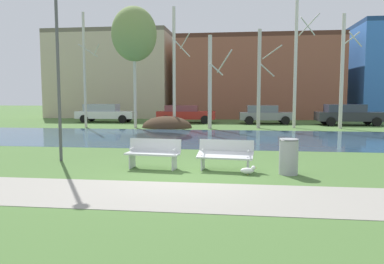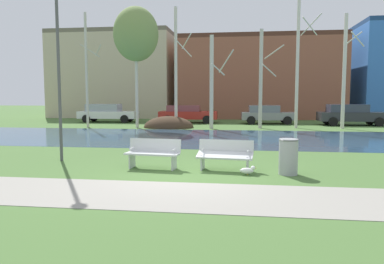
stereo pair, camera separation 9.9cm
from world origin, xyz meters
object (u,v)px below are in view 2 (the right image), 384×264
at_px(streetlamp, 58,35).
at_px(parked_van_nearest_white, 107,113).
at_px(bench_left, 153,153).
at_px(seagull, 248,170).
at_px(trash_bin, 288,156).
at_px(parked_sedan_second_red, 187,113).
at_px(parked_wagon_fourth_dark, 351,114).
at_px(bench_right, 225,154).
at_px(parked_hatch_third_grey, 267,114).

bearing_deg(streetlamp, parked_van_nearest_white, 105.94).
relative_size(bench_left, seagull, 3.70).
xyz_separation_m(trash_bin, seagull, (-1.10, -0.25, -0.38)).
distance_m(streetlamp, parked_sedan_second_red, 18.42).
height_order(parked_van_nearest_white, parked_wagon_fourth_dark, parked_wagon_fourth_dark).
bearing_deg(parked_wagon_fourth_dark, trash_bin, -109.84).
height_order(bench_right, seagull, bench_right).
xyz_separation_m(parked_van_nearest_white, parked_sedan_second_red, (6.68, 0.05, -0.03)).
bearing_deg(bench_left, trash_bin, -5.01).
bearing_deg(parked_van_nearest_white, parked_hatch_third_grey, -0.85).
relative_size(parked_van_nearest_white, parked_sedan_second_red, 1.03).
distance_m(seagull, parked_sedan_second_red, 20.07).
height_order(seagull, parked_van_nearest_white, parked_van_nearest_white).
bearing_deg(seagull, parked_van_nearest_white, 119.98).
height_order(seagull, parked_wagon_fourth_dark, parked_wagon_fourth_dark).
bearing_deg(parked_sedan_second_red, parked_hatch_third_grey, -2.20).
bearing_deg(bench_left, parked_sedan_second_red, 95.41).
relative_size(seagull, parked_wagon_fourth_dark, 0.09).
height_order(streetlamp, parked_hatch_third_grey, streetlamp).
bearing_deg(trash_bin, bench_right, 168.96).
bearing_deg(parked_hatch_third_grey, parked_wagon_fourth_dark, -6.79).
distance_m(trash_bin, parked_wagon_fourth_dark, 19.48).
bearing_deg(streetlamp, bench_right, -9.26).
xyz_separation_m(streetlamp, parked_hatch_third_grey, (7.81, 17.81, -3.33)).
height_order(bench_left, bench_right, same).
distance_m(parked_sedan_second_red, parked_wagon_fourth_dark, 12.30).
distance_m(trash_bin, parked_hatch_third_grey, 19.05).
xyz_separation_m(bench_right, parked_sedan_second_red, (-3.92, 18.94, 0.28)).
xyz_separation_m(trash_bin, streetlamp, (-7.20, 1.23, 3.58)).
distance_m(trash_bin, parked_sedan_second_red, 20.09).
distance_m(trash_bin, streetlamp, 8.13).
bearing_deg(parked_sedan_second_red, parked_van_nearest_white, -179.59).
relative_size(parked_sedan_second_red, parked_wagon_fourth_dark, 0.96).
relative_size(seagull, streetlamp, 0.07).
bearing_deg(trash_bin, seagull, -166.92).
bearing_deg(bench_right, parked_van_nearest_white, 119.30).
xyz_separation_m(trash_bin, parked_sedan_second_red, (-5.66, 19.28, 0.25)).
distance_m(bench_right, parked_wagon_fourth_dark, 19.83).
xyz_separation_m(bench_left, trash_bin, (3.86, -0.34, 0.04)).
bearing_deg(trash_bin, bench_left, 174.99).
height_order(bench_left, trash_bin, trash_bin).
height_order(parked_sedan_second_red, parked_wagon_fourth_dark, parked_wagon_fourth_dark).
relative_size(bench_left, parked_hatch_third_grey, 0.40).
bearing_deg(parked_hatch_third_grey, bench_right, -97.16).
height_order(trash_bin, parked_sedan_second_red, parked_sedan_second_red).
bearing_deg(parked_sedan_second_red, bench_left, -84.59).
bearing_deg(parked_van_nearest_white, seagull, -60.02).
bearing_deg(bench_right, bench_left, 180.00).
height_order(trash_bin, parked_hatch_third_grey, parked_hatch_third_grey).
distance_m(bench_left, parked_hatch_third_grey, 19.23).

